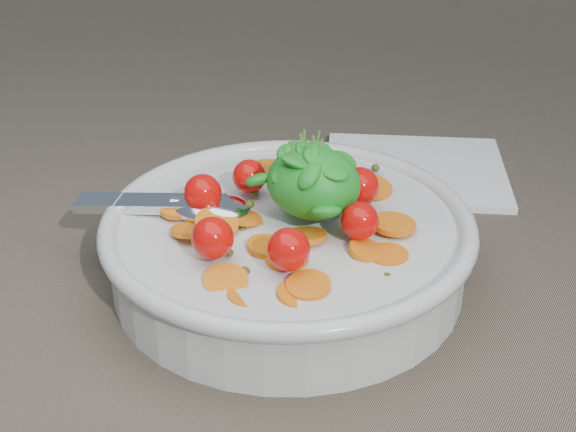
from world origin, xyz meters
The scene contains 3 objects.
ground centered at (0.00, 0.00, 0.00)m, with size 6.00×6.00×0.00m, color #786955.
bowl centered at (-0.01, 0.01, 0.03)m, with size 0.28×0.26×0.11m.
napkin centered at (0.01, 0.22, 0.00)m, with size 0.16×0.14×0.01m, color white.
Camera 1 is at (0.22, -0.40, 0.32)m, focal length 50.00 mm.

